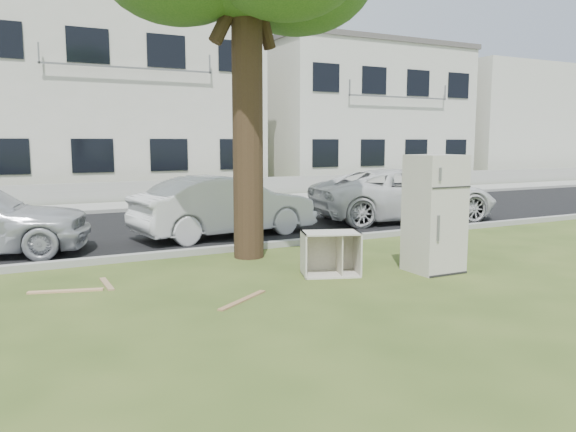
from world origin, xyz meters
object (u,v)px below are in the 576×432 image
cabinet (331,253)px  car_right (404,195)px  fridge (434,214)px  car_center (225,206)px

cabinet → car_right: car_right is taller
fridge → car_center: fridge is taller
fridge → cabinet: size_ratio=2.13×
fridge → car_right: fridge is taller
cabinet → car_center: car_center is taller
fridge → cabinet: (-1.62, 0.53, -0.60)m
fridge → car_center: size_ratio=0.46×
cabinet → car_right: size_ratio=0.18×
car_center → car_right: bearing=-95.7°
cabinet → car_center: size_ratio=0.22×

